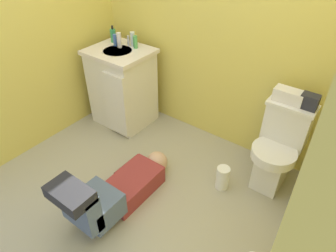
{
  "coord_description": "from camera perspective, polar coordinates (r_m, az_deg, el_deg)",
  "views": [
    {
      "loc": [
        1.25,
        -1.31,
        1.96
      ],
      "look_at": [
        0.02,
        0.33,
        0.45
      ],
      "focal_mm": 32.28,
      "sensor_mm": 36.0,
      "label": 1
    }
  ],
  "objects": [
    {
      "name": "wall_back",
      "position": [
        2.75,
        8.91,
        19.98
      ],
      "size": [
        2.59,
        0.08,
        2.4
      ],
      "primitive_type": "cube",
      "color": "#DAC453",
      "rests_on": "ground_plane"
    },
    {
      "name": "soap_dispenser",
      "position": [
        3.24,
        -10.33,
        16.49
      ],
      "size": [
        0.06,
        0.06,
        0.17
      ],
      "color": "#35935A",
      "rests_on": "vanity_cabinet"
    },
    {
      "name": "toiletry_bag",
      "position": [
        2.42,
        25.16,
        4.2
      ],
      "size": [
        0.12,
        0.09,
        0.11
      ],
      "primitive_type": "cube",
      "color": "#26262D",
      "rests_on": "toilet"
    },
    {
      "name": "bottle_white",
      "position": [
        3.08,
        -9.19,
        15.71
      ],
      "size": [
        0.04,
        0.04,
        0.15
      ],
      "primitive_type": "cylinder",
      "color": "white",
      "rests_on": "vanity_cabinet"
    },
    {
      "name": "paper_towel_roll",
      "position": [
        2.61,
        10.24,
        -9.6
      ],
      "size": [
        0.11,
        0.11,
        0.21
      ],
      "primitive_type": "cylinder",
      "color": "white",
      "rests_on": "ground_plane"
    },
    {
      "name": "bottle_clear",
      "position": [
        3.1,
        -6.69,
        15.98
      ],
      "size": [
        0.05,
        0.05,
        0.14
      ],
      "primitive_type": "cylinder",
      "color": "silver",
      "rests_on": "vanity_cabinet"
    },
    {
      "name": "faucet",
      "position": [
        3.13,
        -7.48,
        15.7
      ],
      "size": [
        0.02,
        0.02,
        0.1
      ],
      "primitive_type": "cylinder",
      "color": "silver",
      "rests_on": "vanity_cabinet"
    },
    {
      "name": "bottle_blue",
      "position": [
        3.14,
        -9.94,
        15.71
      ],
      "size": [
        0.04,
        0.04,
        0.11
      ],
      "primitive_type": "cylinder",
      "color": "#466CBD",
      "rests_on": "vanity_cabinet"
    },
    {
      "name": "tissue_box",
      "position": [
        2.45,
        21.85,
        5.32
      ],
      "size": [
        0.22,
        0.11,
        0.1
      ],
      "primitive_type": "cube",
      "color": "silver",
      "rests_on": "toilet"
    },
    {
      "name": "vanity_cabinet",
      "position": [
        3.22,
        -8.59,
        7.36
      ],
      "size": [
        0.6,
        0.53,
        0.82
      ],
      "color": "silver",
      "rests_on": "ground_plane"
    },
    {
      "name": "ground_plane",
      "position": [
        2.68,
        -4.59,
        -11.32
      ],
      "size": [
        2.93,
        2.96,
        0.04
      ],
      "primitive_type": "cube",
      "color": "tan"
    },
    {
      "name": "wall_left",
      "position": [
        2.92,
        -25.89,
        17.95
      ],
      "size": [
        0.08,
        1.96,
        2.4
      ],
      "primitive_type": "cube",
      "color": "#DAC453",
      "rests_on": "ground_plane"
    },
    {
      "name": "toilet",
      "position": [
        2.6,
        20.03,
        -3.97
      ],
      "size": [
        0.36,
        0.46,
        0.75
      ],
      "color": "silver",
      "rests_on": "ground_plane"
    },
    {
      "name": "person_plumber",
      "position": [
        2.42,
        -9.97,
        -11.9
      ],
      "size": [
        0.39,
        1.06,
        0.52
      ],
      "color": "maroon",
      "rests_on": "ground_plane"
    },
    {
      "name": "bottle_green",
      "position": [
        3.05,
        -6.18,
        15.49
      ],
      "size": [
        0.04,
        0.04,
        0.12
      ],
      "primitive_type": "cylinder",
      "color": "#4B9F51",
      "rests_on": "vanity_cabinet"
    }
  ]
}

